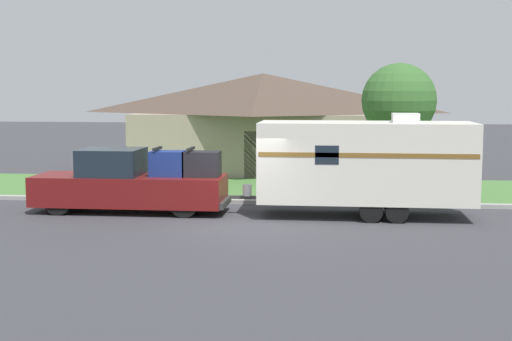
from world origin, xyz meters
TOP-DOWN VIEW (x-y plane):
  - ground_plane at (0.00, 0.00)m, footprint 120.00×120.00m
  - curb_strip at (0.00, 3.75)m, footprint 80.00×0.30m
  - lawn_strip at (0.00, 7.40)m, footprint 80.00×7.00m
  - house_across_street at (-0.76, 13.70)m, footprint 12.53×7.19m
  - pickup_truck at (-3.79, 1.73)m, footprint 6.25×1.96m
  - travel_trailer at (3.65, 1.73)m, footprint 7.48×2.27m
  - mailbox at (1.18, 4.68)m, footprint 0.48×0.20m
  - tree_in_yard at (5.06, 6.79)m, footprint 2.80×2.80m

SIDE VIEW (x-z plane):
  - ground_plane at x=0.00m, z-range 0.00..0.00m
  - lawn_strip at x=0.00m, z-range 0.00..0.03m
  - curb_strip at x=0.00m, z-range 0.00..0.14m
  - pickup_truck at x=-3.79m, z-range -0.12..1.99m
  - mailbox at x=1.18m, z-range 0.34..1.62m
  - travel_trailer at x=3.65m, z-range 0.09..3.31m
  - house_across_street at x=-0.76m, z-range 0.09..4.76m
  - tree_in_yard at x=5.06m, z-range 1.04..5.96m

